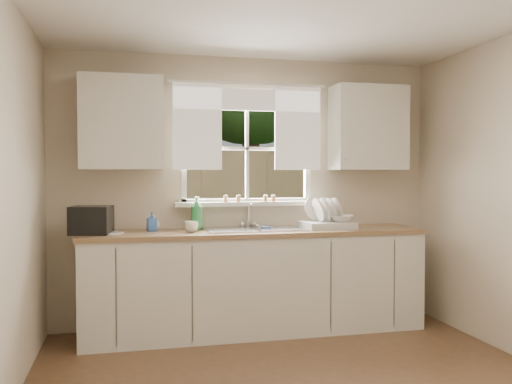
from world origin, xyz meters
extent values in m
cube|color=beige|center=(0.00, 2.00, 0.57)|extent=(3.60, 0.02, 1.15)
cube|color=beige|center=(0.00, 2.00, 2.33)|extent=(3.60, 0.02, 0.35)
cube|color=beige|center=(-1.20, 2.00, 1.65)|extent=(1.20, 0.02, 1.00)
cube|color=beige|center=(1.20, 2.00, 1.65)|extent=(1.20, 0.02, 1.00)
cube|color=white|center=(0.00, 2.02, 1.15)|extent=(1.30, 0.06, 0.05)
cube|color=white|center=(0.00, 2.02, 2.15)|extent=(1.30, 0.06, 0.05)
cube|color=white|center=(-0.60, 2.02, 1.65)|extent=(0.05, 0.06, 1.05)
cube|color=white|center=(0.60, 2.02, 1.65)|extent=(0.05, 0.06, 1.05)
cube|color=white|center=(0.00, 2.02, 1.65)|extent=(0.03, 0.04, 1.00)
cube|color=white|center=(0.00, 2.02, 1.65)|extent=(1.20, 0.04, 0.03)
cube|color=white|center=(0.00, 1.96, 1.13)|extent=(1.38, 0.14, 0.04)
cylinder|color=white|center=(0.00, 1.94, 2.25)|extent=(1.50, 0.02, 0.02)
cube|color=white|center=(-0.48, 1.95, 1.85)|extent=(0.45, 0.02, 0.80)
cube|color=white|center=(0.48, 1.95, 1.85)|extent=(0.45, 0.02, 0.80)
cube|color=white|center=(0.00, 1.95, 2.10)|extent=(1.40, 0.02, 0.20)
cube|color=silver|center=(0.00, 1.68, 0.43)|extent=(3.00, 0.62, 0.87)
cube|color=olive|center=(0.00, 1.68, 0.89)|extent=(3.04, 0.65, 0.04)
cube|color=silver|center=(-1.15, 1.82, 1.85)|extent=(0.70, 0.33, 0.80)
cube|color=silver|center=(1.15, 1.82, 1.85)|extent=(0.70, 0.33, 0.80)
cube|color=beige|center=(0.88, 1.99, 1.08)|extent=(0.08, 0.01, 0.12)
cylinder|color=brown|center=(-0.22, 1.94, 1.18)|extent=(0.04, 0.04, 0.06)
cylinder|color=brown|center=(-0.10, 1.94, 1.18)|extent=(0.04, 0.04, 0.06)
cylinder|color=brown|center=(0.24, 1.94, 1.18)|extent=(0.04, 0.04, 0.06)
cylinder|color=brown|center=(0.16, 1.94, 1.18)|extent=(0.04, 0.04, 0.06)
cube|color=#335421|center=(0.00, 7.00, -0.02)|extent=(20.00, 10.00, 0.02)
cube|color=#9E8057|center=(0.00, 5.00, 0.90)|extent=(8.00, 0.10, 1.80)
cube|color=maroon|center=(-1.20, 8.50, 1.10)|extent=(3.00, 3.00, 2.20)
cube|color=black|center=(-1.20, 8.50, 2.35)|extent=(3.20, 3.20, 0.30)
cylinder|color=#423021|center=(1.40, 8.00, 1.60)|extent=(0.36, 0.36, 3.20)
sphere|color=#214716|center=(1.40, 8.00, 4.00)|extent=(4.00, 4.00, 4.00)
sphere|color=#214716|center=(0.30, 9.50, 4.50)|extent=(3.20, 3.20, 3.20)
cube|color=#B7B7BC|center=(0.00, 1.71, 0.83)|extent=(0.84, 0.46, 0.18)
cube|color=#B7B7BC|center=(0.00, 1.71, 0.92)|extent=(0.88, 0.50, 0.01)
cube|color=#B7B7BC|center=(0.00, 1.71, 0.89)|extent=(0.02, 0.41, 0.14)
cylinder|color=silver|center=(0.00, 1.96, 1.02)|extent=(0.03, 0.03, 0.22)
cylinder|color=silver|center=(0.00, 1.88, 1.13)|extent=(0.02, 0.18, 0.02)
sphere|color=silver|center=(-0.06, 1.96, 0.94)|extent=(0.05, 0.05, 0.05)
sphere|color=silver|center=(0.06, 1.96, 0.94)|extent=(0.05, 0.05, 0.05)
cube|color=silver|center=(0.68, 1.68, 0.94)|extent=(0.48, 0.37, 0.06)
cylinder|color=white|center=(0.63, 1.80, 1.09)|extent=(0.26, 0.09, 0.25)
cylinder|color=white|center=(0.59, 1.68, 1.08)|extent=(0.08, 0.22, 0.22)
cylinder|color=white|center=(0.65, 1.68, 1.08)|extent=(0.08, 0.22, 0.22)
cylinder|color=white|center=(0.71, 1.69, 1.08)|extent=(0.08, 0.22, 0.22)
cylinder|color=white|center=(0.77, 1.69, 1.08)|extent=(0.08, 0.22, 0.22)
imported|color=white|center=(0.81, 1.64, 1.00)|extent=(0.29, 0.29, 0.06)
imported|color=#2C8744|center=(-0.50, 1.83, 1.06)|extent=(0.14, 0.14, 0.30)
imported|color=blue|center=(-0.90, 1.79, 0.99)|extent=(0.09, 0.09, 0.17)
imported|color=beige|center=(-0.89, 1.82, 0.98)|extent=(0.13, 0.13, 0.15)
cylinder|color=white|center=(-1.24, 1.68, 0.92)|extent=(0.20, 0.20, 0.01)
imported|color=white|center=(-0.57, 1.64, 0.96)|extent=(0.13, 0.13, 0.09)
cube|color=black|center=(-1.40, 1.68, 1.03)|extent=(0.37, 0.33, 0.23)
camera|label=1|loc=(-1.11, -3.00, 1.42)|focal=38.00mm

